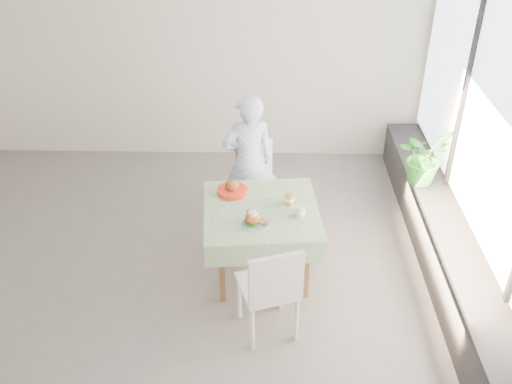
{
  "coord_description": "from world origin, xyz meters",
  "views": [
    {
      "loc": [
        1.07,
        -4.25,
        3.68
      ],
      "look_at": [
        0.97,
        0.11,
        0.9
      ],
      "focal_mm": 40.0,
      "sensor_mm": 36.0,
      "label": 1
    }
  ],
  "objects_px": {
    "chair_near": "(268,304)",
    "main_dish": "(254,220)",
    "diner": "(248,162)",
    "cafe_table": "(261,234)",
    "chair_far": "(260,199)",
    "juice_cup_orange": "(289,198)",
    "potted_plant": "(424,156)"
  },
  "relations": [
    {
      "from": "chair_far",
      "to": "main_dish",
      "type": "distance_m",
      "value": 1.22
    },
    {
      "from": "juice_cup_orange",
      "to": "potted_plant",
      "type": "bearing_deg",
      "value": 30.36
    },
    {
      "from": "cafe_table",
      "to": "chair_near",
      "type": "xyz_separation_m",
      "value": [
        0.07,
        -0.77,
        -0.17
      ]
    },
    {
      "from": "main_dish",
      "to": "chair_near",
      "type": "bearing_deg",
      "value": -76.13
    },
    {
      "from": "chair_far",
      "to": "potted_plant",
      "type": "xyz_separation_m",
      "value": [
        1.71,
        0.06,
        0.52
      ]
    },
    {
      "from": "chair_far",
      "to": "potted_plant",
      "type": "bearing_deg",
      "value": 1.96
    },
    {
      "from": "chair_far",
      "to": "main_dish",
      "type": "xyz_separation_m",
      "value": [
        -0.03,
        -1.11,
        0.51
      ]
    },
    {
      "from": "diner",
      "to": "juice_cup_orange",
      "type": "bearing_deg",
      "value": 100.71
    },
    {
      "from": "chair_far",
      "to": "diner",
      "type": "height_order",
      "value": "diner"
    },
    {
      "from": "cafe_table",
      "to": "potted_plant",
      "type": "distance_m",
      "value": 1.95
    },
    {
      "from": "chair_far",
      "to": "chair_near",
      "type": "relative_size",
      "value": 0.94
    },
    {
      "from": "juice_cup_orange",
      "to": "potted_plant",
      "type": "height_order",
      "value": "potted_plant"
    },
    {
      "from": "chair_near",
      "to": "diner",
      "type": "relative_size",
      "value": 0.64
    },
    {
      "from": "chair_far",
      "to": "diner",
      "type": "bearing_deg",
      "value": -176.38
    },
    {
      "from": "main_dish",
      "to": "juice_cup_orange",
      "type": "height_order",
      "value": "juice_cup_orange"
    },
    {
      "from": "chair_near",
      "to": "juice_cup_orange",
      "type": "bearing_deg",
      "value": 77.83
    },
    {
      "from": "chair_near",
      "to": "main_dish",
      "type": "height_order",
      "value": "chair_near"
    },
    {
      "from": "chair_near",
      "to": "main_dish",
      "type": "xyz_separation_m",
      "value": [
        -0.13,
        0.53,
        0.49
      ]
    },
    {
      "from": "juice_cup_orange",
      "to": "potted_plant",
      "type": "xyz_separation_m",
      "value": [
        1.42,
        0.83,
        -0.01
      ]
    },
    {
      "from": "cafe_table",
      "to": "chair_near",
      "type": "relative_size",
      "value": 1.18
    },
    {
      "from": "cafe_table",
      "to": "chair_far",
      "type": "distance_m",
      "value": 0.89
    },
    {
      "from": "diner",
      "to": "chair_near",
      "type": "bearing_deg",
      "value": 80.55
    },
    {
      "from": "juice_cup_orange",
      "to": "diner",
      "type": "bearing_deg",
      "value": 117.74
    },
    {
      "from": "diner",
      "to": "cafe_table",
      "type": "bearing_deg",
      "value": 82.6
    },
    {
      "from": "chair_near",
      "to": "potted_plant",
      "type": "height_order",
      "value": "potted_plant"
    },
    {
      "from": "chair_far",
      "to": "diner",
      "type": "relative_size",
      "value": 0.6
    },
    {
      "from": "chair_near",
      "to": "potted_plant",
      "type": "xyz_separation_m",
      "value": [
        1.61,
        1.7,
        0.5
      ]
    },
    {
      "from": "main_dish",
      "to": "chair_far",
      "type": "bearing_deg",
      "value": 88.25
    },
    {
      "from": "chair_near",
      "to": "chair_far",
      "type": "bearing_deg",
      "value": 93.39
    },
    {
      "from": "potted_plant",
      "to": "cafe_table",
      "type": "bearing_deg",
      "value": -151.02
    },
    {
      "from": "chair_far",
      "to": "juice_cup_orange",
      "type": "bearing_deg",
      "value": -69.89
    },
    {
      "from": "diner",
      "to": "juice_cup_orange",
      "type": "relative_size",
      "value": 5.28
    }
  ]
}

